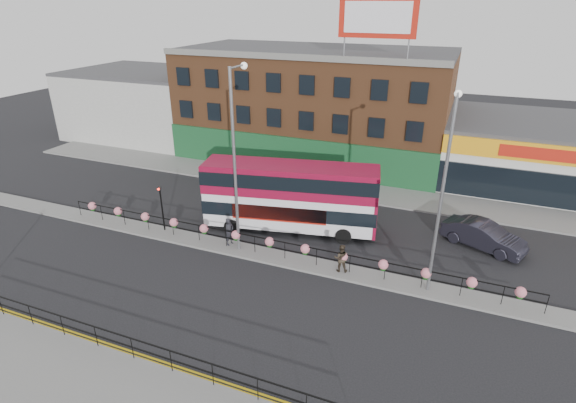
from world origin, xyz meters
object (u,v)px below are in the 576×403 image
at_px(car, 483,235).
at_px(lamp_column_east, 444,182).
at_px(pedestrian_a, 229,232).
at_px(lamp_column_west, 236,147).
at_px(double_decker_bus, 291,191).
at_px(pedestrian_b, 341,258).

relative_size(car, lamp_column_east, 0.52).
relative_size(pedestrian_a, lamp_column_west, 0.16).
xyz_separation_m(double_decker_bus, pedestrian_a, (-2.74, -3.60, -1.82)).
relative_size(pedestrian_b, lamp_column_west, 0.15).
bearing_deg(pedestrian_b, double_decker_bus, -54.69).
height_order(pedestrian_a, lamp_column_east, lamp_column_east).
bearing_deg(pedestrian_a, lamp_column_west, -74.92).
relative_size(double_decker_bus, pedestrian_b, 6.96).
relative_size(car, pedestrian_b, 3.16).
relative_size(double_decker_bus, lamp_column_west, 1.07).
distance_m(car, pedestrian_b, 9.79).
distance_m(double_decker_bus, pedestrian_a, 4.88).
bearing_deg(lamp_column_west, pedestrian_a, 179.41).
xyz_separation_m(double_decker_bus, pedestrian_b, (4.66, -3.96, -1.87)).
bearing_deg(pedestrian_a, pedestrian_b, -77.15).
bearing_deg(double_decker_bus, car, 10.54).
relative_size(pedestrian_b, lamp_column_east, 0.16).
distance_m(pedestrian_a, lamp_column_west, 5.73).
height_order(pedestrian_b, lamp_column_west, lamp_column_west).
bearing_deg(pedestrian_a, lamp_column_east, -74.85).
height_order(double_decker_bus, car, double_decker_bus).
xyz_separation_m(double_decker_bus, lamp_column_west, (-1.96, -3.61, 3.86)).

